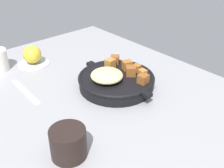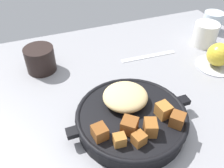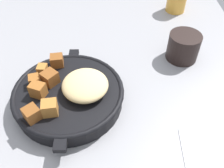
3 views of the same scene
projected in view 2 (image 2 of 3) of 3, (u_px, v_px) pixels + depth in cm
name	position (u px, v px, depth cm)	size (l,w,h in cm)	color
ground_plane	(100.00, 109.00, 61.79)	(116.75, 81.42, 2.40)	gray
cast_iron_skillet	(131.00, 116.00, 54.56)	(29.25, 24.91, 7.36)	black
saucer_plate	(215.00, 65.00, 73.98)	(11.67, 11.67, 0.60)	#B7BABF
red_apple	(219.00, 55.00, 71.58)	(6.87, 6.87, 6.87)	gold
butter_knife	(149.00, 56.00, 77.94)	(18.29, 1.60, 0.36)	silver
coffee_mug_dark	(40.00, 59.00, 70.40)	(8.44, 8.44, 7.31)	black
water_glass_short	(212.00, 22.00, 89.28)	(6.88, 6.88, 7.00)	silver
ceramic_mug_white	(205.00, 34.00, 81.36)	(7.76, 7.76, 7.69)	silver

